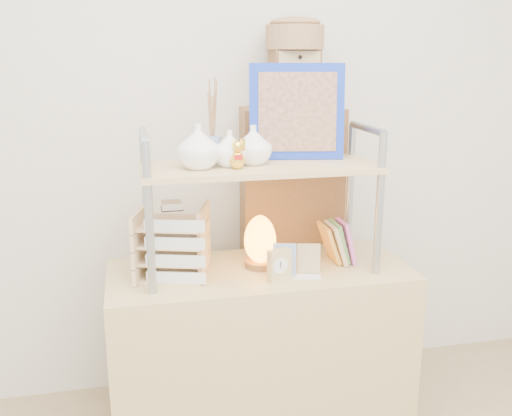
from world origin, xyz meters
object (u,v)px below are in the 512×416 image
(desk, at_px, (260,353))
(salt_lamp, at_px, (260,241))
(letter_tray, at_px, (173,246))
(cabinet, at_px, (290,252))

(desk, distance_m, salt_lamp, 0.48)
(desk, height_order, letter_tray, letter_tray)
(letter_tray, bearing_deg, cabinet, 32.71)
(salt_lamp, bearing_deg, letter_tray, -176.86)
(desk, xyz_separation_m, letter_tray, (-0.34, 0.00, 0.49))
(desk, bearing_deg, salt_lamp, 78.69)
(desk, bearing_deg, letter_tray, 179.48)
(cabinet, bearing_deg, letter_tray, -142.52)
(desk, distance_m, letter_tray, 0.60)
(cabinet, bearing_deg, desk, -117.15)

